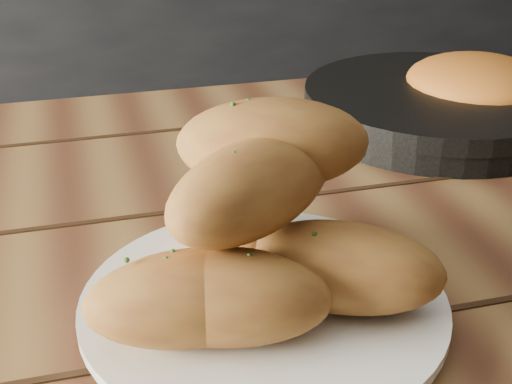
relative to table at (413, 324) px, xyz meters
name	(u,v)px	position (x,y,z in m)	size (l,w,h in m)	color
counter	(84,68)	(-0.23, 1.61, -0.21)	(2.80, 0.60, 0.90)	black
table	(413,324)	(0.00, 0.00, 0.00)	(1.64, 0.90, 0.75)	brown
plate	(263,307)	(-0.16, -0.07, 0.10)	(0.26, 0.26, 0.02)	white
bread_rolls	(254,237)	(-0.17, -0.08, 0.16)	(0.25, 0.21, 0.13)	#A8732E
skillet	(439,106)	(0.14, 0.24, 0.11)	(0.45, 0.31, 0.05)	black
bowl	(476,91)	(0.19, 0.25, 0.12)	(0.20, 0.20, 0.07)	white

